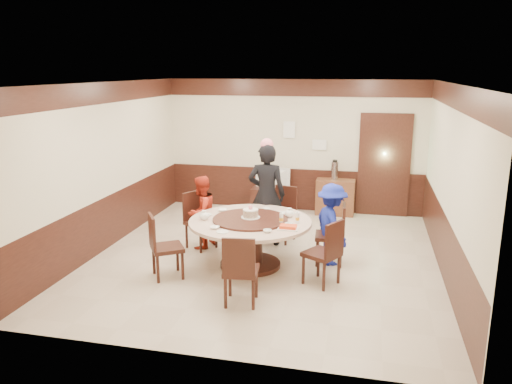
% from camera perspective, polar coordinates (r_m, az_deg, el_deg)
% --- Properties ---
extents(room, '(6.00, 6.04, 2.84)m').
position_cam_1_polar(room, '(7.95, 1.14, -0.17)').
color(room, beige).
rests_on(room, ground).
extents(banquet_table, '(1.89, 1.89, 0.78)m').
position_cam_1_polar(banquet_table, '(7.74, -0.66, -4.77)').
color(banquet_table, '#32160F').
rests_on(banquet_table, ground).
extents(chair_0, '(0.48, 0.47, 0.97)m').
position_cam_1_polar(chair_0, '(8.02, 8.53, -5.99)').
color(chair_0, '#32160F').
rests_on(chair_0, ground).
extents(chair_1, '(0.54, 0.55, 0.97)m').
position_cam_1_polar(chair_1, '(8.97, 2.93, -3.67)').
color(chair_1, '#32160F').
rests_on(chair_1, ground).
extents(chair_2, '(0.60, 0.60, 0.97)m').
position_cam_1_polar(chair_2, '(8.66, -6.37, -4.40)').
color(chair_2, '#32160F').
rests_on(chair_2, ground).
extents(chair_3, '(0.61, 0.61, 0.97)m').
position_cam_1_polar(chair_3, '(7.54, -10.23, -7.37)').
color(chair_3, '#32160F').
rests_on(chair_3, ground).
extents(chair_4, '(0.49, 0.50, 0.97)m').
position_cam_1_polar(chair_4, '(6.63, -1.73, -10.23)').
color(chair_4, '#32160F').
rests_on(chair_4, ground).
extents(chair_5, '(0.61, 0.60, 0.97)m').
position_cam_1_polar(chair_5, '(7.25, 7.62, -8.16)').
color(chair_5, '#32160F').
rests_on(chair_5, ground).
extents(person_standing, '(0.67, 0.45, 1.78)m').
position_cam_1_polar(person_standing, '(8.64, 1.22, -0.30)').
color(person_standing, black).
rests_on(person_standing, ground).
extents(person_red, '(0.65, 0.74, 1.26)m').
position_cam_1_polar(person_red, '(8.58, -6.26, -2.31)').
color(person_red, '#AD2817').
rests_on(person_red, ground).
extents(person_blue, '(0.83, 0.97, 1.30)m').
position_cam_1_polar(person_blue, '(7.90, 8.65, -3.68)').
color(person_blue, navy).
rests_on(person_blue, ground).
extents(birthday_cake, '(0.29, 0.29, 0.20)m').
position_cam_1_polar(birthday_cake, '(7.69, -0.63, -2.45)').
color(birthday_cake, white).
rests_on(birthday_cake, banquet_table).
extents(teapot_left, '(0.17, 0.15, 0.13)m').
position_cam_1_polar(teapot_left, '(7.72, -5.94, -2.74)').
color(teapot_left, white).
rests_on(teapot_left, banquet_table).
extents(teapot_right, '(0.17, 0.15, 0.13)m').
position_cam_1_polar(teapot_right, '(7.83, 3.82, -2.46)').
color(teapot_right, white).
rests_on(teapot_right, banquet_table).
extents(bowl_0, '(0.15, 0.15, 0.04)m').
position_cam_1_polar(bowl_0, '(8.17, -3.81, -2.08)').
color(bowl_0, white).
rests_on(bowl_0, banquet_table).
extents(bowl_1, '(0.12, 0.12, 0.04)m').
position_cam_1_polar(bowl_1, '(7.12, 1.31, -4.48)').
color(bowl_1, white).
rests_on(bowl_1, banquet_table).
extents(bowl_2, '(0.13, 0.13, 0.03)m').
position_cam_1_polar(bowl_2, '(7.30, -4.73, -4.08)').
color(bowl_2, white).
rests_on(bowl_2, banquet_table).
extents(bowl_3, '(0.13, 0.13, 0.04)m').
position_cam_1_polar(bowl_3, '(7.41, 3.80, -3.74)').
color(bowl_3, white).
rests_on(bowl_3, banquet_table).
extents(bowl_4, '(0.14, 0.14, 0.03)m').
position_cam_1_polar(bowl_4, '(7.93, -5.68, -2.60)').
color(bowl_4, white).
rests_on(bowl_4, banquet_table).
extents(bowl_5, '(0.12, 0.12, 0.04)m').
position_cam_1_polar(bowl_5, '(8.22, 1.23, -1.94)').
color(bowl_5, white).
rests_on(bowl_5, banquet_table).
extents(saucer_near, '(0.18, 0.18, 0.01)m').
position_cam_1_polar(saucer_near, '(7.14, -3.85, -4.56)').
color(saucer_near, white).
rests_on(saucer_near, banquet_table).
extents(saucer_far, '(0.18, 0.18, 0.01)m').
position_cam_1_polar(saucer_far, '(8.06, 3.28, -2.38)').
color(saucer_far, white).
rests_on(saucer_far, banquet_table).
extents(shrimp_platter, '(0.30, 0.20, 0.06)m').
position_cam_1_polar(shrimp_platter, '(7.26, 3.70, -4.06)').
color(shrimp_platter, white).
rests_on(shrimp_platter, banquet_table).
extents(bottle_0, '(0.06, 0.06, 0.16)m').
position_cam_1_polar(bottle_0, '(7.49, 2.91, -3.06)').
color(bottle_0, white).
rests_on(bottle_0, banquet_table).
extents(bottle_1, '(0.06, 0.06, 0.16)m').
position_cam_1_polar(bottle_1, '(7.54, 4.76, -2.98)').
color(bottle_1, white).
rests_on(bottle_1, banquet_table).
extents(tv_stand, '(0.85, 0.45, 0.50)m').
position_cam_1_polar(tv_stand, '(10.84, 1.78, -0.85)').
color(tv_stand, '#32160F').
rests_on(tv_stand, ground).
extents(television, '(0.78, 0.19, 0.44)m').
position_cam_1_polar(television, '(10.73, 1.80, 1.58)').
color(television, gray).
rests_on(television, tv_stand).
extents(side_cabinet, '(0.80, 0.40, 0.75)m').
position_cam_1_polar(side_cabinet, '(10.67, 9.04, -0.57)').
color(side_cabinet, brown).
rests_on(side_cabinet, ground).
extents(thermos, '(0.15, 0.15, 0.38)m').
position_cam_1_polar(thermos, '(10.54, 8.97, 2.41)').
color(thermos, silver).
rests_on(thermos, side_cabinet).
extents(notice_left, '(0.25, 0.00, 0.35)m').
position_cam_1_polar(notice_left, '(10.70, 3.81, 7.11)').
color(notice_left, white).
rests_on(notice_left, room).
extents(notice_right, '(0.30, 0.00, 0.22)m').
position_cam_1_polar(notice_right, '(10.66, 7.25, 5.38)').
color(notice_right, white).
rests_on(notice_right, room).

